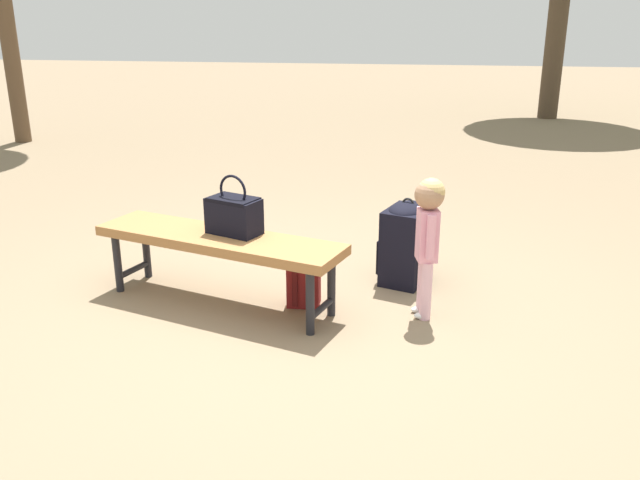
{
  "coord_description": "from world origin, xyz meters",
  "views": [
    {
      "loc": [
        0.72,
        -3.53,
        1.74
      ],
      "look_at": [
        0.12,
        0.17,
        0.45
      ],
      "focal_mm": 37.42,
      "sensor_mm": 36.0,
      "label": 1
    }
  ],
  "objects_px": {
    "park_bench": "(218,244)",
    "child_standing": "(428,227)",
    "handbag": "(234,214)",
    "backpack_large": "(406,241)",
    "backpack_small": "(304,280)"
  },
  "relations": [
    {
      "from": "park_bench",
      "to": "child_standing",
      "type": "height_order",
      "value": "child_standing"
    },
    {
      "from": "handbag",
      "to": "backpack_large",
      "type": "relative_size",
      "value": 0.62
    },
    {
      "from": "handbag",
      "to": "backpack_small",
      "type": "height_order",
      "value": "handbag"
    },
    {
      "from": "backpack_small",
      "to": "child_standing",
      "type": "bearing_deg",
      "value": -3.33
    },
    {
      "from": "handbag",
      "to": "backpack_large",
      "type": "distance_m",
      "value": 1.18
    },
    {
      "from": "child_standing",
      "to": "backpack_large",
      "type": "height_order",
      "value": "child_standing"
    },
    {
      "from": "park_bench",
      "to": "child_standing",
      "type": "relative_size",
      "value": 1.93
    },
    {
      "from": "handbag",
      "to": "backpack_small",
      "type": "bearing_deg",
      "value": 0.82
    },
    {
      "from": "backpack_large",
      "to": "park_bench",
      "type": "bearing_deg",
      "value": -154.67
    },
    {
      "from": "backpack_small",
      "to": "park_bench",
      "type": "bearing_deg",
      "value": -174.28
    },
    {
      "from": "child_standing",
      "to": "backpack_small",
      "type": "height_order",
      "value": "child_standing"
    },
    {
      "from": "park_bench",
      "to": "handbag",
      "type": "relative_size",
      "value": 4.48
    },
    {
      "from": "child_standing",
      "to": "handbag",
      "type": "bearing_deg",
      "value": 178.19
    },
    {
      "from": "park_bench",
      "to": "backpack_small",
      "type": "bearing_deg",
      "value": 5.72
    },
    {
      "from": "handbag",
      "to": "child_standing",
      "type": "relative_size",
      "value": 0.43
    }
  ]
}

